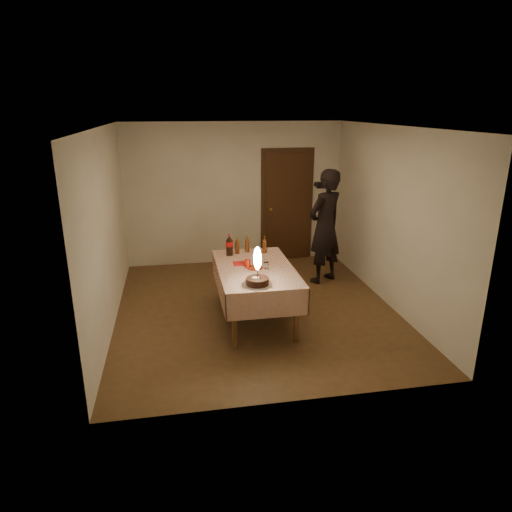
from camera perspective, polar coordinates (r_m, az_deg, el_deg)
name	(u,v)px	position (r m, az deg, el deg)	size (l,w,h in m)	color
ground	(256,309)	(6.79, -0.03, -6.62)	(4.00, 4.50, 0.01)	brown
room_shell	(257,197)	(6.35, 0.15, 7.36)	(4.04, 4.54, 2.62)	silver
dining_table	(255,274)	(6.22, -0.08, -2.31)	(1.02, 1.72, 0.77)	brown
birthday_cake	(257,276)	(5.54, 0.18, -2.50)	(0.35, 0.35, 0.49)	white
red_plate	(255,268)	(6.16, -0.17, -1.46)	(0.22, 0.22, 0.01)	#AA220B
red_cup	(247,263)	(6.18, -1.07, -0.93)	(0.08, 0.08, 0.10)	red
clear_cup	(266,265)	(6.12, 1.28, -1.19)	(0.07, 0.07, 0.09)	white
napkin_stack	(239,264)	(6.30, -2.14, -0.94)	(0.15, 0.15, 0.02)	red
cola_bottle	(229,245)	(6.66, -3.34, 1.38)	(0.10, 0.10, 0.32)	black
amber_bottle_left	(237,246)	(6.73, -2.36, 1.29)	(0.06, 0.06, 0.25)	#5D2C10
amber_bottle_right	(265,245)	(6.76, 1.08, 1.38)	(0.06, 0.06, 0.25)	#5D2C10
amber_bottle_mid	(247,244)	(6.80, -1.13, 1.47)	(0.06, 0.06, 0.25)	#5D2C10
photographer	(325,227)	(7.64, 8.61, 3.65)	(0.83, 0.75, 1.91)	black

